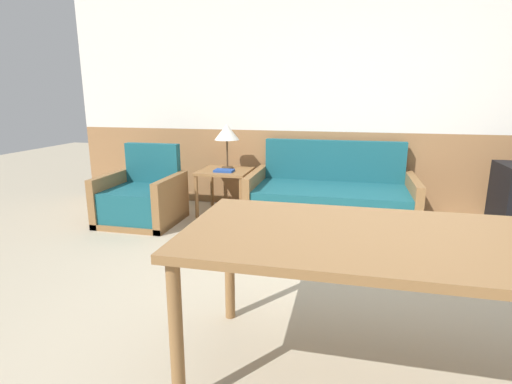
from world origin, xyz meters
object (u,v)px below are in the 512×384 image
couch (330,200)px  side_table (225,176)px  dining_table (392,250)px  armchair (142,200)px  table_lamp (227,133)px

couch → side_table: bearing=177.5°
couch → dining_table: couch is taller
couch → dining_table: bearing=-81.3°
armchair → dining_table: (2.36, -2.01, 0.43)m
armchair → dining_table: 3.13m
armchair → table_lamp: (0.77, 0.63, 0.68)m
couch → table_lamp: (-1.20, 0.15, 0.68)m
table_lamp → dining_table: 3.09m
armchair → side_table: (0.77, 0.53, 0.19)m
side_table → armchair: bearing=-145.7°
couch → table_lamp: size_ratio=3.39×
couch → dining_table: size_ratio=0.92×
armchair → couch: bearing=13.2°
armchair → table_lamp: table_lamp is taller
couch → dining_table: (0.38, -2.48, 0.43)m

